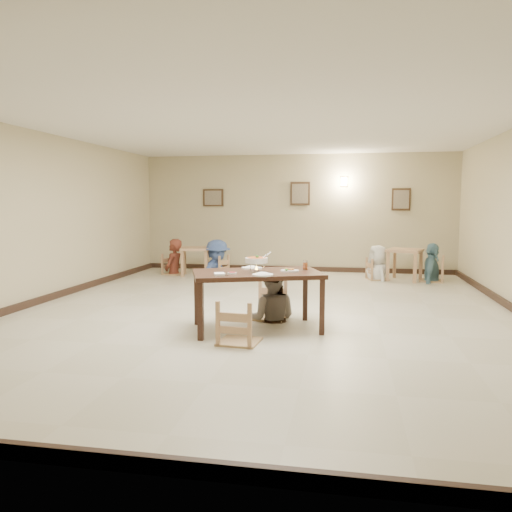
% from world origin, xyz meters
% --- Properties ---
extents(floor, '(10.00, 10.00, 0.00)m').
position_xyz_m(floor, '(0.00, 0.00, 0.00)').
color(floor, beige).
rests_on(floor, ground).
extents(ceiling, '(10.00, 10.00, 0.00)m').
position_xyz_m(ceiling, '(0.00, 0.00, 3.00)').
color(ceiling, silver).
rests_on(ceiling, wall_back).
extents(wall_back, '(10.00, 0.00, 10.00)m').
position_xyz_m(wall_back, '(0.00, 5.00, 1.50)').
color(wall_back, '#C0B38D').
rests_on(wall_back, floor).
extents(wall_front, '(10.00, 0.00, 10.00)m').
position_xyz_m(wall_front, '(0.00, -5.00, 1.50)').
color(wall_front, '#C0B38D').
rests_on(wall_front, floor).
extents(wall_left, '(0.00, 10.00, 10.00)m').
position_xyz_m(wall_left, '(-4.00, 0.00, 1.50)').
color(wall_left, '#C0B38D').
rests_on(wall_left, floor).
extents(baseboard_back, '(8.00, 0.06, 0.12)m').
position_xyz_m(baseboard_back, '(0.00, 4.97, 0.06)').
color(baseboard_back, '#2F1E16').
rests_on(baseboard_back, floor).
extents(baseboard_front, '(8.00, 0.06, 0.12)m').
position_xyz_m(baseboard_front, '(0.00, -4.97, 0.06)').
color(baseboard_front, '#2F1E16').
rests_on(baseboard_front, floor).
extents(baseboard_left, '(0.06, 10.00, 0.12)m').
position_xyz_m(baseboard_left, '(-3.97, 0.00, 0.06)').
color(baseboard_left, '#2F1E16').
rests_on(baseboard_left, floor).
extents(picture_a, '(0.55, 0.04, 0.45)m').
position_xyz_m(picture_a, '(-2.20, 4.96, 1.90)').
color(picture_a, '#392517').
rests_on(picture_a, wall_back).
extents(picture_b, '(0.50, 0.04, 0.60)m').
position_xyz_m(picture_b, '(0.10, 4.96, 2.00)').
color(picture_b, '#392517').
rests_on(picture_b, wall_back).
extents(picture_c, '(0.45, 0.04, 0.55)m').
position_xyz_m(picture_c, '(2.60, 4.96, 1.85)').
color(picture_c, '#392517').
rests_on(picture_c, wall_back).
extents(wall_sconce, '(0.16, 0.05, 0.22)m').
position_xyz_m(wall_sconce, '(1.20, 4.96, 2.30)').
color(wall_sconce, '#FFD88C').
rests_on(wall_sconce, wall_back).
extents(main_table, '(1.96, 1.50, 0.81)m').
position_xyz_m(main_table, '(0.09, -1.18, 0.73)').
color(main_table, '#392016').
rests_on(main_table, floor).
extents(chair_far, '(0.50, 0.50, 1.06)m').
position_xyz_m(chair_far, '(0.16, -0.48, 0.53)').
color(chair_far, tan).
rests_on(chair_far, floor).
extents(chair_near, '(0.49, 0.49, 1.05)m').
position_xyz_m(chair_near, '(-0.01, -1.88, 0.52)').
color(chair_near, tan).
rests_on(chair_near, floor).
extents(main_diner, '(0.80, 0.64, 1.61)m').
position_xyz_m(main_diner, '(0.20, -0.55, 0.81)').
color(main_diner, gray).
rests_on(main_diner, floor).
extents(curry_warmer, '(0.35, 0.31, 0.28)m').
position_xyz_m(curry_warmer, '(0.09, -1.22, 0.97)').
color(curry_warmer, silver).
rests_on(curry_warmer, main_table).
extents(rice_plate_far, '(0.30, 0.30, 0.07)m').
position_xyz_m(rice_plate_far, '(-0.03, -0.90, 0.83)').
color(rice_plate_far, white).
rests_on(rice_plate_far, main_table).
extents(rice_plate_near, '(0.28, 0.28, 0.06)m').
position_xyz_m(rice_plate_near, '(0.23, -1.53, 0.82)').
color(rice_plate_near, white).
rests_on(rice_plate_near, main_table).
extents(fried_plate, '(0.26, 0.26, 0.06)m').
position_xyz_m(fried_plate, '(0.53, -1.08, 0.83)').
color(fried_plate, white).
rests_on(fried_plate, main_table).
extents(chili_dish, '(0.12, 0.12, 0.03)m').
position_xyz_m(chili_dish, '(-0.20, -1.44, 0.82)').
color(chili_dish, white).
rests_on(chili_dish, main_table).
extents(napkin_cutlery, '(0.21, 0.28, 0.03)m').
position_xyz_m(napkin_cutlery, '(-0.32, -1.63, 0.83)').
color(napkin_cutlery, white).
rests_on(napkin_cutlery, main_table).
extents(drink_glass, '(0.07, 0.07, 0.14)m').
position_xyz_m(drink_glass, '(0.73, -0.85, 0.87)').
color(drink_glass, white).
rests_on(drink_glass, main_table).
extents(bg_table_left, '(0.83, 0.83, 0.68)m').
position_xyz_m(bg_table_left, '(-2.34, 3.75, 0.55)').
color(bg_table_left, tan).
rests_on(bg_table_left, floor).
extents(bg_table_right, '(0.92, 0.92, 0.72)m').
position_xyz_m(bg_table_right, '(2.60, 3.83, 0.58)').
color(bg_table_right, tan).
rests_on(bg_table_right, floor).
extents(bg_chair_ll, '(0.45, 0.45, 0.97)m').
position_xyz_m(bg_chair_ll, '(-2.90, 3.79, 0.48)').
color(bg_chair_ll, tan).
rests_on(bg_chair_ll, floor).
extents(bg_chair_lr, '(0.45, 0.45, 0.96)m').
position_xyz_m(bg_chair_lr, '(-1.78, 3.71, 0.48)').
color(bg_chair_lr, tan).
rests_on(bg_chair_lr, floor).
extents(bg_chair_rl, '(0.44, 0.44, 0.94)m').
position_xyz_m(bg_chair_rl, '(2.01, 3.83, 0.47)').
color(bg_chair_rl, tan).
rests_on(bg_chair_rl, floor).
extents(bg_chair_rr, '(0.51, 0.51, 1.08)m').
position_xyz_m(bg_chair_rr, '(3.19, 3.79, 0.54)').
color(bg_chair_rr, tan).
rests_on(bg_chair_rr, floor).
extents(bg_diner_a, '(0.50, 0.69, 1.76)m').
position_xyz_m(bg_diner_a, '(-2.90, 3.79, 0.88)').
color(bg_diner_a, maroon).
rests_on(bg_diner_a, floor).
extents(bg_diner_b, '(1.01, 1.30, 1.77)m').
position_xyz_m(bg_diner_b, '(-1.78, 3.71, 0.88)').
color(bg_diner_b, '#455C8E').
rests_on(bg_diner_b, floor).
extents(bg_diner_c, '(0.75, 0.91, 1.59)m').
position_xyz_m(bg_diner_c, '(2.01, 3.83, 0.80)').
color(bg_diner_c, silver).
rests_on(bg_diner_c, floor).
extents(bg_diner_d, '(0.68, 1.09, 1.73)m').
position_xyz_m(bg_diner_d, '(3.19, 3.79, 0.86)').
color(bg_diner_d, '#5A8898').
rests_on(bg_diner_d, floor).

